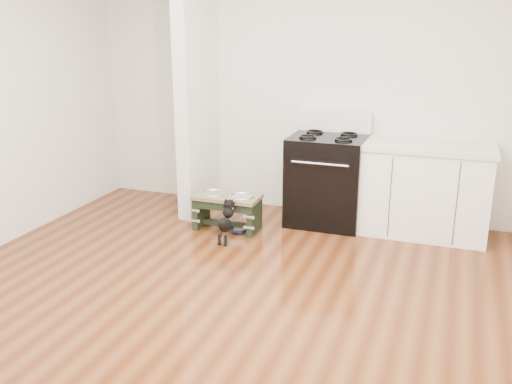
{
  "coord_description": "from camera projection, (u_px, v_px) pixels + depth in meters",
  "views": [
    {
      "loc": [
        1.49,
        -3.42,
        2.09
      ],
      "look_at": [
        -0.2,
        1.25,
        0.55
      ],
      "focal_mm": 40.0,
      "sensor_mm": 36.0,
      "label": 1
    }
  ],
  "objects": [
    {
      "name": "room_shell",
      "position": [
        220.0,
        91.0,
        3.69
      ],
      "size": [
        5.0,
        5.0,
        5.0
      ],
      "color": "silver",
      "rests_on": "ground"
    },
    {
      "name": "puppy",
      "position": [
        226.0,
        220.0,
        5.44
      ],
      "size": [
        0.12,
        0.34,
        0.41
      ],
      "color": "black",
      "rests_on": "ground"
    },
    {
      "name": "floor_bowl",
      "position": [
        239.0,
        230.0,
        5.72
      ],
      "size": [
        0.19,
        0.19,
        0.05
      ],
      "rotation": [
        0.0,
        0.0,
        0.08
      ],
      "color": "#0C1658",
      "rests_on": "ground"
    },
    {
      "name": "dog_feeder",
      "position": [
        227.0,
        205.0,
        5.74
      ],
      "size": [
        0.67,
        0.36,
        0.38
      ],
      "color": "black",
      "rests_on": "ground"
    },
    {
      "name": "oven_range",
      "position": [
        327.0,
        178.0,
        5.89
      ],
      "size": [
        0.76,
        0.69,
        1.14
      ],
      "color": "black",
      "rests_on": "ground"
    },
    {
      "name": "cabinet_run",
      "position": [
        425.0,
        190.0,
        5.59
      ],
      "size": [
        1.24,
        0.64,
        0.91
      ],
      "color": "white",
      "rests_on": "ground"
    },
    {
      "name": "partition_wall",
      "position": [
        197.0,
        88.0,
        6.04
      ],
      "size": [
        0.15,
        0.8,
        2.7
      ],
      "primitive_type": "cube",
      "color": "silver",
      "rests_on": "ground"
    },
    {
      "name": "ground",
      "position": [
        224.0,
        314.0,
        4.17
      ],
      "size": [
        5.0,
        5.0,
        0.0
      ],
      "primitive_type": "plane",
      "color": "#4D220D",
      "rests_on": "ground"
    }
  ]
}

